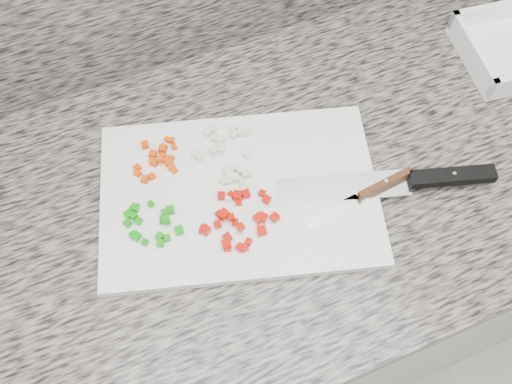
% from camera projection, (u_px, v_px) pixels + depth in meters
% --- Properties ---
extents(cabinet, '(3.92, 0.62, 0.86)m').
position_uv_depth(cabinet, '(268.00, 279.00, 1.32)').
color(cabinet, silver).
rests_on(cabinet, ground).
extents(countertop, '(3.96, 0.64, 0.04)m').
position_uv_depth(countertop, '(274.00, 187.00, 0.93)').
color(countertop, slate).
rests_on(countertop, cabinet).
extents(cutting_board, '(0.49, 0.40, 0.01)m').
position_uv_depth(cutting_board, '(239.00, 194.00, 0.89)').
color(cutting_board, white).
rests_on(cutting_board, countertop).
extents(carrot_pile, '(0.08, 0.07, 0.02)m').
position_uv_depth(carrot_pile, '(158.00, 159.00, 0.90)').
color(carrot_pile, '#DA3F04').
rests_on(carrot_pile, cutting_board).
extents(onion_pile, '(0.11, 0.11, 0.02)m').
position_uv_depth(onion_pile, '(228.00, 153.00, 0.91)').
color(onion_pile, beige).
rests_on(onion_pile, cutting_board).
extents(green_pepper_pile, '(0.08, 0.09, 0.02)m').
position_uv_depth(green_pepper_pile, '(150.00, 223.00, 0.85)').
color(green_pepper_pile, '#0E8B0C').
rests_on(green_pepper_pile, cutting_board).
extents(red_pepper_pile, '(0.12, 0.11, 0.02)m').
position_uv_depth(red_pepper_pile, '(237.00, 220.00, 0.85)').
color(red_pepper_pile, '#B60C02').
rests_on(red_pepper_pile, cutting_board).
extents(garlic_pile, '(0.05, 0.05, 0.01)m').
position_uv_depth(garlic_pile, '(235.00, 188.00, 0.88)').
color(garlic_pile, beige).
rests_on(garlic_pile, cutting_board).
extents(chef_knife, '(0.34, 0.14, 0.02)m').
position_uv_depth(chef_knife, '(415.00, 180.00, 0.89)').
color(chef_knife, silver).
rests_on(chef_knife, cutting_board).
extents(paring_knife, '(0.19, 0.03, 0.02)m').
position_uv_depth(paring_knife, '(372.00, 191.00, 0.88)').
color(paring_knife, silver).
rests_on(paring_knife, cutting_board).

